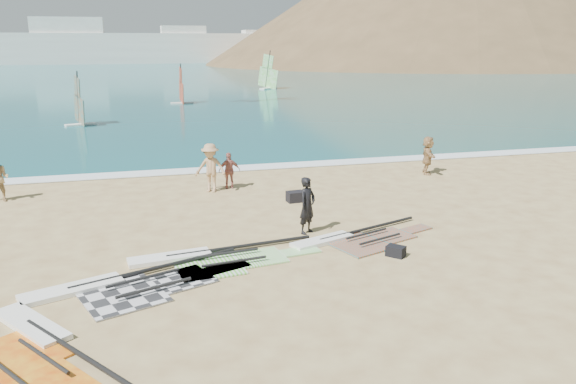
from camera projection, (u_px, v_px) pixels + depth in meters
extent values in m
plane|color=tan|center=(297.00, 267.00, 15.13)|extent=(300.00, 300.00, 0.00)
cube|color=#0C4959|center=(150.00, 66.00, 138.22)|extent=(300.00, 240.00, 0.06)
cube|color=white|center=(226.00, 170.00, 26.60)|extent=(300.00, 1.20, 0.04)
cube|color=white|center=(70.00, 49.00, 148.94)|extent=(160.00, 8.00, 8.00)
cube|color=white|center=(69.00, 41.00, 148.42)|extent=(18.00, 7.00, 12.00)
cube|color=white|center=(184.00, 45.00, 156.21)|extent=(12.00, 7.00, 10.00)
cube|color=white|center=(271.00, 46.00, 162.62)|extent=(16.00, 7.00, 9.00)
cube|color=white|center=(336.00, 43.00, 167.37)|extent=(10.00, 7.00, 11.00)
cone|color=brown|center=(460.00, 63.00, 157.69)|extent=(143.00, 143.00, 45.00)
cone|color=brown|center=(542.00, 61.00, 175.80)|extent=(70.00, 70.00, 28.00)
cube|color=#29292C|center=(121.00, 295.00, 13.40)|extent=(2.39, 2.50, 0.04)
cube|color=#29292C|center=(183.00, 279.00, 14.30)|extent=(1.77, 1.71, 0.04)
cube|color=#29292C|center=(228.00, 268.00, 15.03)|extent=(1.34, 0.98, 0.04)
cylinder|color=black|center=(158.00, 268.00, 14.82)|extent=(4.36, 1.70, 0.11)
cylinder|color=black|center=(144.00, 278.00, 14.03)|extent=(1.81, 0.74, 0.08)
cylinder|color=black|center=(154.00, 288.00, 13.48)|extent=(1.81, 0.74, 0.08)
cube|color=white|center=(72.00, 290.00, 13.60)|extent=(2.48, 1.44, 0.12)
cube|color=#55D02E|center=(207.00, 266.00, 15.18)|extent=(1.93, 2.10, 0.04)
cube|color=#55D02E|center=(260.00, 258.00, 15.74)|extent=(1.47, 1.39, 0.04)
cube|color=#55D02E|center=(300.00, 251.00, 16.19)|extent=(1.20, 0.71, 0.04)
cylinder|color=black|center=(241.00, 246.00, 16.37)|extent=(4.33, 0.67, 0.10)
cylinder|color=black|center=(227.00, 253.00, 15.68)|extent=(1.79, 0.31, 0.08)
cylinder|color=black|center=(234.00, 261.00, 15.09)|extent=(1.79, 0.31, 0.08)
cube|color=white|center=(170.00, 258.00, 15.61)|extent=(2.33, 0.91, 0.12)
cube|color=#FF410B|center=(358.00, 244.00, 16.75)|extent=(2.02, 2.12, 0.04)
cube|color=#FF410B|center=(391.00, 236.00, 17.50)|extent=(1.50, 1.45, 0.04)
cube|color=#FF410B|center=(416.00, 229.00, 18.12)|extent=(1.14, 0.83, 0.04)
cylinder|color=black|center=(368.00, 228.00, 17.95)|extent=(3.72, 1.42, 0.09)
cylinder|color=black|center=(367.00, 234.00, 17.28)|extent=(1.55, 0.61, 0.07)
cylinder|color=black|center=(380.00, 239.00, 16.81)|extent=(1.55, 0.61, 0.07)
cube|color=white|center=(322.00, 241.00, 16.93)|extent=(2.11, 1.21, 0.12)
cube|color=red|center=(9.00, 358.00, 10.76)|extent=(2.55, 2.51, 0.04)
cylinder|color=black|center=(85.00, 357.00, 10.61)|extent=(2.64, 3.64, 0.11)
cylinder|color=black|center=(43.00, 356.00, 10.56)|extent=(1.12, 1.52, 0.08)
cylinder|color=black|center=(7.00, 371.00, 10.06)|extent=(1.12, 1.52, 0.08)
cube|color=white|center=(31.00, 325.00, 11.91)|extent=(1.84, 2.23, 0.12)
cube|color=black|center=(295.00, 197.00, 21.25)|extent=(0.67, 0.51, 0.40)
cube|color=black|center=(396.00, 251.00, 15.86)|extent=(0.60, 0.61, 0.30)
imported|color=black|center=(307.00, 206.00, 17.59)|extent=(0.79, 0.74, 1.81)
imported|color=tan|center=(211.00, 168.00, 22.47)|extent=(1.46, 1.22, 1.97)
imported|color=#AD6459|center=(229.00, 171.00, 23.03)|extent=(0.89, 0.38, 1.51)
imported|color=tan|center=(428.00, 155.00, 25.56)|extent=(1.09, 1.68, 1.73)
cube|color=white|center=(81.00, 124.00, 40.44)|extent=(2.23, 1.31, 0.13)
cube|color=orange|center=(79.00, 110.00, 40.17)|extent=(0.94, 2.50, 2.34)
cube|color=orange|center=(77.00, 87.00, 39.75)|extent=(0.56, 1.42, 1.63)
cylinder|color=black|center=(78.00, 97.00, 39.93)|extent=(0.33, 0.73, 3.72)
cube|color=white|center=(182.00, 103.00, 54.62)|extent=(2.17, 0.77, 0.12)
cube|color=#BE2243|center=(181.00, 92.00, 54.35)|extent=(0.24, 2.61, 2.33)
cube|color=#BE2243|center=(181.00, 75.00, 53.94)|extent=(0.16, 1.47, 1.62)
cylinder|color=black|center=(181.00, 83.00, 54.12)|extent=(0.14, 0.74, 3.69)
cube|color=white|center=(268.00, 88.00, 71.47)|extent=(2.53, 2.29, 0.15)
cube|color=#3EC41D|center=(268.00, 78.00, 71.13)|extent=(2.12, 2.54, 2.89)
cube|color=#3EC41D|center=(268.00, 62.00, 70.62)|extent=(1.22, 1.45, 2.01)
cylinder|color=black|center=(268.00, 69.00, 70.85)|extent=(0.67, 0.77, 4.59)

